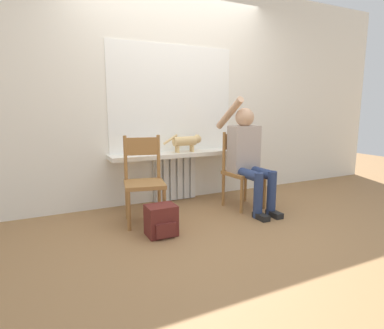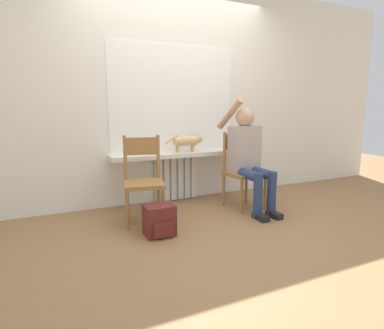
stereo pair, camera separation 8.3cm
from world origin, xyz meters
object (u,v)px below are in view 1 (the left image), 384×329
Objects in this scene: person at (248,154)px; backpack at (161,221)px; chair_left at (144,179)px; chair_right at (242,169)px; cat at (187,141)px.

person is 1.33m from backpack.
chair_right is at bearing 12.25° from chair_left.
backpack is (-1.19, -0.42, -0.31)m from chair_right.
chair_right reaches higher than cat.
chair_right is (1.21, 0.00, 0.00)m from chair_left.
chair_left is at bearing 174.75° from person.
chair_right is 1.76× the size of cat.
person reaches higher than chair_left.
backpack is (-0.68, -0.87, -0.63)m from cat.
cat is 1.27m from backpack.
cat is at bearing 134.15° from chair_right.
chair_right is at bearing 19.59° from backpack.
cat is at bearing 132.34° from person.
chair_left reaches higher than cat.
chair_left is at bearing 175.62° from chair_right.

